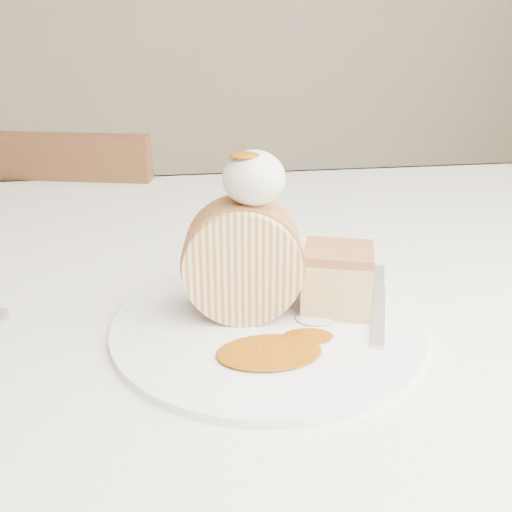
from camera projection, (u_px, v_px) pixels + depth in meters
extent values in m
cube|color=white|center=(204.00, 276.00, 0.73)|extent=(1.40, 0.90, 0.04)
cube|color=white|center=(193.00, 241.00, 1.18)|extent=(1.40, 0.01, 0.28)
cylinder|color=brown|center=(473.00, 343.00, 1.29)|extent=(0.06, 0.06, 0.71)
cube|color=brown|center=(102.00, 298.00, 1.39)|extent=(0.48, 0.48, 0.04)
cube|color=brown|center=(59.00, 237.00, 1.14)|extent=(0.39, 0.13, 0.41)
cylinder|color=brown|center=(189.00, 341.00, 1.61)|extent=(0.03, 0.03, 0.39)
cylinder|color=brown|center=(74.00, 334.00, 1.65)|extent=(0.03, 0.03, 0.39)
cylinder|color=brown|center=(157.00, 417.00, 1.30)|extent=(0.03, 0.03, 0.39)
cylinder|color=brown|center=(16.00, 407.00, 1.34)|extent=(0.03, 0.03, 0.39)
cylinder|color=white|center=(267.00, 324.00, 0.56)|extent=(0.38, 0.38, 0.01)
cylinder|color=beige|center=(243.00, 261.00, 0.56)|extent=(0.12, 0.08, 0.11)
cube|color=#A3673D|center=(337.00, 283.00, 0.58)|extent=(0.08, 0.08, 0.06)
ellipsoid|color=silver|center=(254.00, 178.00, 0.53)|extent=(0.06, 0.06, 0.05)
ellipsoid|color=#864305|center=(245.00, 148.00, 0.51)|extent=(0.03, 0.02, 0.01)
cube|color=silver|center=(379.00, 314.00, 0.57)|extent=(0.09, 0.18, 0.00)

